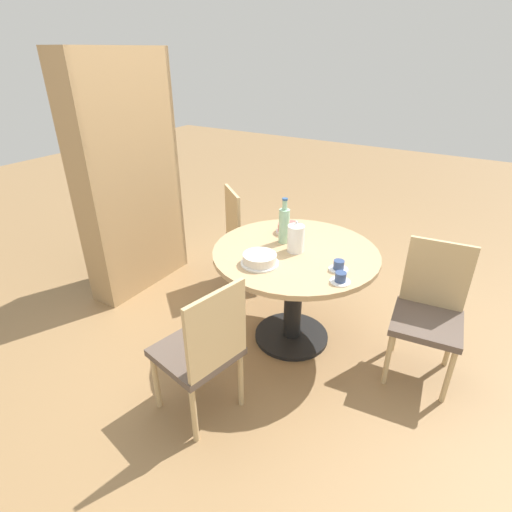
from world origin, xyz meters
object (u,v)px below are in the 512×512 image
chair_a (429,310)px  cup_a (339,266)px  bookshelf (132,184)px  chair_b (247,235)px  cup_b (340,278)px  water_bottle (284,225)px  cake_main (260,259)px  cake_second (289,228)px  coffee_pot (295,237)px  chair_c (203,349)px

chair_a → cup_a: bearing=-160.2°
chair_a → bookshelf: size_ratio=0.46×
chair_b → cup_b: bearing=-173.9°
water_bottle → cake_main: bearing=-176.0°
chair_a → cup_a: 0.67m
chair_b → cup_a: 1.29m
cup_b → chair_a: bearing=-50.0°
cup_a → cake_second: bearing=56.8°
chair_a → cup_b: 0.69m
bookshelf → coffee_pot: (-0.03, -1.58, -0.11)m
bookshelf → chair_a: bearing=93.3°
bookshelf → cup_a: 1.94m
cake_main → bookshelf: bearing=77.8°
coffee_pot → cup_a: (-0.09, -0.35, -0.08)m
chair_b → cake_main: bearing=167.1°
water_bottle → cup_a: bearing=-110.0°
cake_main → cup_b: cake_main is taller
cup_b → chair_b: bearing=56.6°
cake_second → cup_a: bearing=-123.2°
water_bottle → cup_a: 0.53m
chair_b → bookshelf: (-0.50, 0.84, 0.47)m
chair_a → coffee_pot: bearing=-175.4°
cup_b → cake_second: bearing=50.9°
chair_b → cup_b: 1.41m
cake_second → water_bottle: bearing=-165.3°
coffee_pot → cake_second: 0.32m
coffee_pot → water_bottle: (0.08, 0.13, 0.03)m
chair_b → bookshelf: size_ratio=0.46×
chair_a → chair_c: (-1.07, 1.00, 0.00)m
cake_second → cup_b: (-0.48, -0.59, -0.01)m
chair_a → cake_second: chair_a is taller
water_bottle → cake_second: size_ratio=1.64×
chair_c → bookshelf: bookshelf is taller
bookshelf → cup_b: 2.02m
chair_a → bookshelf: (-0.14, 2.47, 0.47)m
chair_a → chair_b: same height
cake_main → cup_b: 0.53m
chair_a → cake_second: 1.11m
chair_a → coffee_pot: coffee_pot is taller
bookshelf → water_bottle: bookshelf is taller
water_bottle → chair_a: bearing=-85.0°
bookshelf → water_bottle: bearing=92.1°
chair_b → water_bottle: 0.85m
bookshelf → cup_a: bearing=86.3°
cup_a → bookshelf: bearing=86.3°
chair_b → bookshelf: bookshelf is taller
water_bottle → chair_c: bearing=-178.7°
water_bottle → coffee_pot: bearing=-122.4°
chair_c → cake_main: (0.60, -0.00, 0.30)m
bookshelf → water_bottle: 1.45m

